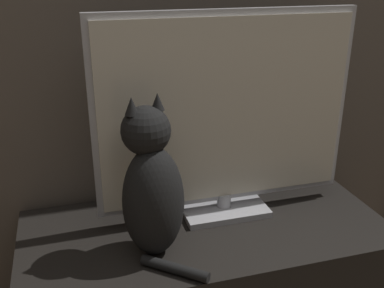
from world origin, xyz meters
TOP-DOWN VIEW (x-y plane):
  - tv at (0.08, 1.00)m, footprint 0.79×0.16m
  - cat at (-0.18, 0.85)m, footprint 0.21×0.29m

SIDE VIEW (x-z plane):
  - cat at x=-0.18m, z-range 0.52..0.97m
  - tv at x=0.08m, z-range 0.55..1.18m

